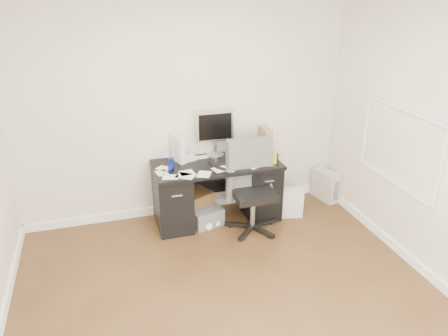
{
  "coord_description": "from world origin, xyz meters",
  "views": [
    {
      "loc": [
        -1.0,
        -2.94,
        2.75
      ],
      "look_at": [
        0.25,
        1.2,
        0.88
      ],
      "focal_mm": 35.0,
      "sensor_mm": 36.0,
      "label": 1
    }
  ],
  "objects_px": {
    "office_chair": "(253,188)",
    "wicker_basket": "(195,204)",
    "lcd_monitor": "(215,134)",
    "pc_tower": "(326,185)",
    "keyboard": "(225,162)",
    "desk": "(217,190)"
  },
  "relations": [
    {
      "from": "office_chair",
      "to": "wicker_basket",
      "type": "relative_size",
      "value": 3.11
    },
    {
      "from": "keyboard",
      "to": "wicker_basket",
      "type": "distance_m",
      "value": 0.7
    },
    {
      "from": "office_chair",
      "to": "pc_tower",
      "type": "bearing_deg",
      "value": 21.86
    },
    {
      "from": "lcd_monitor",
      "to": "pc_tower",
      "type": "xyz_separation_m",
      "value": [
        1.52,
        -0.13,
        -0.84
      ]
    },
    {
      "from": "desk",
      "to": "keyboard",
      "type": "relative_size",
      "value": 3.96
    },
    {
      "from": "desk",
      "to": "wicker_basket",
      "type": "bearing_deg",
      "value": 153.04
    },
    {
      "from": "keyboard",
      "to": "office_chair",
      "type": "bearing_deg",
      "value": -65.77
    },
    {
      "from": "wicker_basket",
      "to": "desk",
      "type": "bearing_deg",
      "value": -26.96
    },
    {
      "from": "keyboard",
      "to": "wicker_basket",
      "type": "bearing_deg",
      "value": 148.28
    },
    {
      "from": "keyboard",
      "to": "office_chair",
      "type": "xyz_separation_m",
      "value": [
        0.23,
        -0.35,
        -0.22
      ]
    },
    {
      "from": "pc_tower",
      "to": "office_chair",
      "type": "bearing_deg",
      "value": -172.44
    },
    {
      "from": "office_chair",
      "to": "wicker_basket",
      "type": "height_order",
      "value": "office_chair"
    },
    {
      "from": "pc_tower",
      "to": "desk",
      "type": "bearing_deg",
      "value": 170.41
    },
    {
      "from": "office_chair",
      "to": "keyboard",
      "type": "bearing_deg",
      "value": 124.79
    },
    {
      "from": "keyboard",
      "to": "wicker_basket",
      "type": "xyz_separation_m",
      "value": [
        -0.35,
        0.14,
        -0.59
      ]
    },
    {
      "from": "desk",
      "to": "keyboard",
      "type": "distance_m",
      "value": 0.38
    },
    {
      "from": "desk",
      "to": "wicker_basket",
      "type": "xyz_separation_m",
      "value": [
        -0.24,
        0.12,
        -0.23
      ]
    },
    {
      "from": "desk",
      "to": "wicker_basket",
      "type": "relative_size",
      "value": 4.32
    },
    {
      "from": "desk",
      "to": "pc_tower",
      "type": "xyz_separation_m",
      "value": [
        1.56,
        0.1,
        -0.2
      ]
    },
    {
      "from": "desk",
      "to": "lcd_monitor",
      "type": "distance_m",
      "value": 0.68
    },
    {
      "from": "lcd_monitor",
      "to": "desk",
      "type": "bearing_deg",
      "value": -99.94
    },
    {
      "from": "lcd_monitor",
      "to": "keyboard",
      "type": "bearing_deg",
      "value": -76.26
    }
  ]
}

